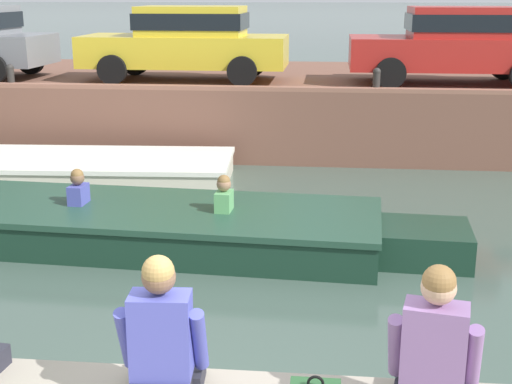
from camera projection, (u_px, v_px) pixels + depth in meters
The scene contains 12 objects.
ground_plane at pixel (265, 249), 9.44m from camera, with size 400.00×400.00×0.00m, color #42564C.
far_quay_wall at pixel (295, 105), 16.57m from camera, with size 60.00×6.00×1.45m, color brown.
far_wall_coping at pixel (288, 89), 13.60m from camera, with size 60.00×0.24×0.08m, color #925F4C.
boat_moored_west_cream at pixel (73, 169), 12.74m from camera, with size 6.22×2.30×0.45m.
motorboat_passing at pixel (181, 227), 9.50m from camera, with size 7.09×2.29×1.01m.
car_left_inner_yellow at pixel (188, 40), 14.98m from camera, with size 4.31×1.91×1.54m.
car_centre_red at pixel (455, 42), 14.44m from camera, with size 4.11×1.96×1.54m.
mooring_bollard_west at pixel (11, 74), 14.21m from camera, with size 0.15×0.15×0.44m.
mooring_bollard_mid at pixel (377, 79), 13.51m from camera, with size 0.15×0.15×0.44m.
person_seated_right at pixel (163, 345), 4.27m from camera, with size 0.55×0.54×0.96m.
person_seated_middle at pixel (434, 358), 4.13m from camera, with size 0.58×0.59×0.96m.
bottle_drink at pixel (162, 383), 4.39m from camera, with size 0.06×0.06×0.20m.
Camera 1 is at (0.78, -4.18, 3.31)m, focal length 50.00 mm.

